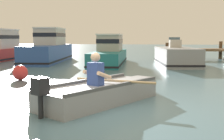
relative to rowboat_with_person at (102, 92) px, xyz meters
name	(u,v)px	position (x,y,z in m)	size (l,w,h in m)	color
ground_plane	(94,109)	(-0.07, -0.61, -0.25)	(120.00, 120.00, 0.00)	slate
rowboat_with_person	(102,92)	(0.00, 0.00, 0.00)	(2.58, 3.41, 1.19)	gray
moored_boat_blue	(49,49)	(-5.43, 10.82, 0.56)	(2.54, 6.85, 2.16)	#2D519E
moored_boat_teal	(110,53)	(-1.37, 9.82, 0.39)	(1.87, 6.24, 1.74)	#1E727A
moored_boat_grey	(176,57)	(2.42, 9.74, 0.22)	(2.43, 4.99, 1.55)	gray
mooring_buoy	(20,73)	(-3.56, 3.06, 0.02)	(0.54, 0.54, 0.54)	red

